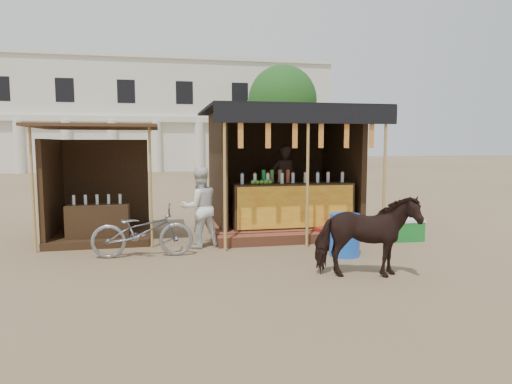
{
  "coord_description": "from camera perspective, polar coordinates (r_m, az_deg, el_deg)",
  "views": [
    {
      "loc": [
        -1.75,
        -6.78,
        2.01
      ],
      "look_at": [
        0.0,
        1.6,
        1.1
      ],
      "focal_mm": 32.0,
      "sensor_mm": 36.0,
      "label": 1
    }
  ],
  "objects": [
    {
      "name": "ground",
      "position": [
        7.28,
        2.61,
        -9.97
      ],
      "size": [
        120.0,
        120.0,
        0.0
      ],
      "primitive_type": "plane",
      "color": "#846B4C",
      "rests_on": "ground"
    },
    {
      "name": "main_stall",
      "position": [
        10.55,
        3.39,
        0.73
      ],
      "size": [
        3.6,
        3.61,
        2.78
      ],
      "color": "brown",
      "rests_on": "ground"
    },
    {
      "name": "secondary_stall",
      "position": [
        10.18,
        -19.73,
        -0.82
      ],
      "size": [
        2.4,
        2.4,
        2.38
      ],
      "color": "#352013",
      "rests_on": "ground"
    },
    {
      "name": "cow",
      "position": [
        7.04,
        13.61,
        -5.41
      ],
      "size": [
        1.6,
        0.99,
        1.26
      ],
      "primitive_type": "imported",
      "rotation": [
        0.0,
        0.0,
        1.35
      ],
      "color": "black",
      "rests_on": "ground"
    },
    {
      "name": "motorbike",
      "position": [
        8.36,
        -14.0,
        -4.76
      ],
      "size": [
        1.79,
        0.68,
        0.93
      ],
      "primitive_type": "imported",
      "rotation": [
        0.0,
        0.0,
        1.53
      ],
      "color": "gray",
      "rests_on": "ground"
    },
    {
      "name": "bystander",
      "position": [
        8.89,
        -7.09,
        -1.9
      ],
      "size": [
        0.9,
        0.78,
        1.57
      ],
      "primitive_type": "imported",
      "rotation": [
        0.0,
        0.0,
        3.43
      ],
      "color": "white",
      "rests_on": "ground"
    },
    {
      "name": "blue_barrel",
      "position": [
        8.36,
        11.0,
        -5.29
      ],
      "size": [
        0.7,
        0.7,
        0.76
      ],
      "primitive_type": "cylinder",
      "rotation": [
        0.0,
        0.0,
        -0.37
      ],
      "color": "blue",
      "rests_on": "ground"
    },
    {
      "name": "red_crate",
      "position": [
        9.58,
        9.01,
        -5.28
      ],
      "size": [
        0.56,
        0.57,
        0.27
      ],
      "primitive_type": "cube",
      "rotation": [
        0.0,
        0.0,
        0.43
      ],
      "color": "maroon",
      "rests_on": "ground"
    },
    {
      "name": "cooler",
      "position": [
        10.03,
        18.25,
        -4.45
      ],
      "size": [
        0.66,
        0.47,
        0.46
      ],
      "color": "#197428",
      "rests_on": "ground"
    },
    {
      "name": "background_building",
      "position": [
        36.77,
        -12.33,
        9.02
      ],
      "size": [
        26.0,
        7.45,
        8.18
      ],
      "color": "silver",
      "rests_on": "ground"
    },
    {
      "name": "tree",
      "position": [
        30.0,
        2.9,
        11.1
      ],
      "size": [
        4.5,
        4.4,
        7.0
      ],
      "color": "#382314",
      "rests_on": "ground"
    }
  ]
}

